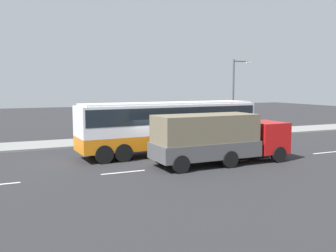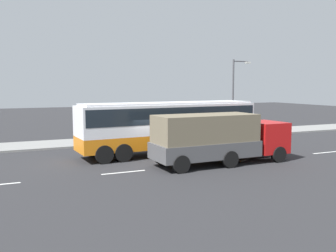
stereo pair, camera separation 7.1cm
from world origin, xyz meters
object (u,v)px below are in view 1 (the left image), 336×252
Objects in this scene: coach_bus at (169,122)px; cargo_truck at (218,137)px; street_lamp at (235,92)px; pedestrian_near_curb at (160,126)px.

coach_bus is 1.47× the size of cargo_truck.
pedestrian_near_curb is at bearing 172.34° from street_lamp.
cargo_truck reaches higher than pedestrian_near_curb.
street_lamp reaches higher than coach_bus.
street_lamp is (6.89, -0.93, 2.88)m from pedestrian_near_curb.
coach_bus is at bearing -148.48° from street_lamp.
street_lamp is at bearing 68.03° from pedestrian_near_curb.
cargo_truck is at bearing -128.34° from street_lamp.
coach_bus is at bearing 105.08° from cargo_truck.
cargo_truck is 10.64m from pedestrian_near_curb.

